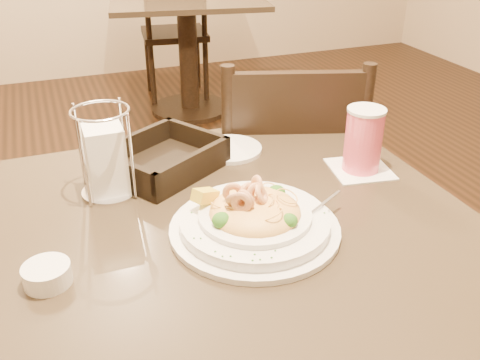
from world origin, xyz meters
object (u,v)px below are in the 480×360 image
object	(u,v)px
background_table	(187,34)
butter_ramekin	(47,275)
bread_basket	(164,161)
napkin_caddy	(106,158)
dining_chair_far	(175,28)
drink_glass	(363,140)
side_plate	(229,149)
pasta_bowl	(254,218)
dining_chair_near	(286,189)
main_table	(243,312)

from	to	relation	value
background_table	butter_ramekin	xyz separation A→B (m)	(-0.94, -2.53, 0.25)
bread_basket	napkin_caddy	xyz separation A→B (m)	(-0.13, -0.06, 0.06)
dining_chair_far	drink_glass	distance (m)	2.64
bread_basket	side_plate	bearing A→B (deg)	13.36
pasta_bowl	side_plate	size ratio (longest dim) A/B	2.20
dining_chair_near	drink_glass	distance (m)	0.49
main_table	dining_chair_near	distance (m)	0.58
drink_glass	napkin_caddy	distance (m)	0.56
side_plate	butter_ramekin	xyz separation A→B (m)	(-0.45, -0.37, 0.01)
main_table	side_plate	distance (m)	0.40
pasta_bowl	bread_basket	xyz separation A→B (m)	(-0.10, 0.31, -0.01)
dining_chair_far	background_table	bearing A→B (deg)	102.17
butter_ramekin	napkin_caddy	bearing A→B (deg)	62.00
pasta_bowl	napkin_caddy	world-z (taller)	napkin_caddy
dining_chair_near	side_plate	xyz separation A→B (m)	(-0.25, -0.17, 0.25)
butter_ramekin	drink_glass	bearing A→B (deg)	13.54
dining_chair_near	dining_chair_far	world-z (taller)	same
napkin_caddy	bread_basket	bearing A→B (deg)	24.77
pasta_bowl	side_plate	distance (m)	0.36
pasta_bowl	napkin_caddy	distance (m)	0.34
background_table	napkin_caddy	bearing A→B (deg)	-109.40
dining_chair_far	bread_basket	world-z (taller)	dining_chair_far
dining_chair_near	bread_basket	size ratio (longest dim) A/B	3.00
dining_chair_near	napkin_caddy	xyz separation A→B (m)	(-0.55, -0.27, 0.33)
side_plate	main_table	bearing A→B (deg)	-104.73
drink_glass	dining_chair_far	bearing A→B (deg)	85.10
dining_chair_near	side_plate	bearing A→B (deg)	53.02
dining_chair_near	bread_basket	xyz separation A→B (m)	(-0.42, -0.21, 0.27)
drink_glass	side_plate	world-z (taller)	drink_glass
background_table	napkin_caddy	size ratio (longest dim) A/B	5.46
butter_ramekin	side_plate	bearing A→B (deg)	39.43
pasta_bowl	butter_ramekin	distance (m)	0.37
background_table	side_plate	world-z (taller)	side_plate
main_table	side_plate	world-z (taller)	side_plate
background_table	drink_glass	world-z (taller)	drink_glass
drink_glass	bread_basket	bearing A→B (deg)	159.29
side_plate	napkin_caddy	bearing A→B (deg)	-161.52
pasta_bowl	butter_ramekin	size ratio (longest dim) A/B	4.49
dining_chair_far	side_plate	world-z (taller)	dining_chair_far
main_table	drink_glass	bearing A→B (deg)	17.79
dining_chair_far	drink_glass	world-z (taller)	dining_chair_far
butter_ramekin	bread_basket	bearing A→B (deg)	50.06
main_table	dining_chair_near	world-z (taller)	dining_chair_near
pasta_bowl	side_plate	bearing A→B (deg)	77.77
background_table	dining_chair_far	world-z (taller)	dining_chair_far
background_table	pasta_bowl	xyz separation A→B (m)	(-0.57, -2.52, 0.27)
main_table	background_table	size ratio (longest dim) A/B	0.86
bread_basket	napkin_caddy	bearing A→B (deg)	-155.23
bread_basket	pasta_bowl	bearing A→B (deg)	-72.23
napkin_caddy	background_table	bearing A→B (deg)	70.60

